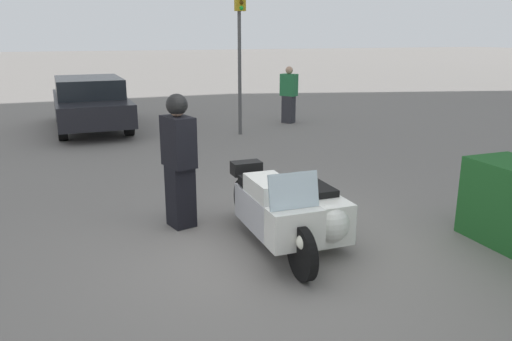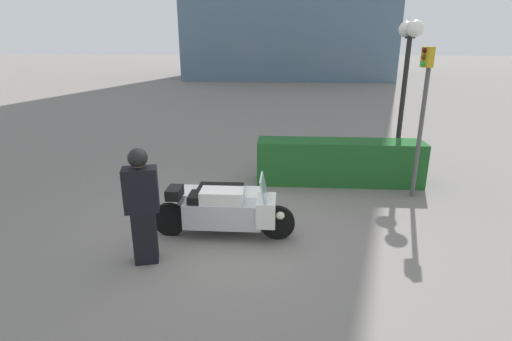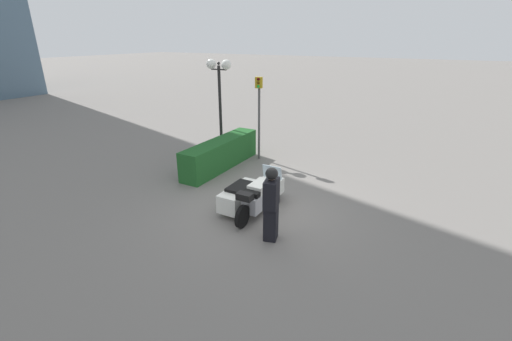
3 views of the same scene
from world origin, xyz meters
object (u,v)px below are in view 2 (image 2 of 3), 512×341
Objects in this scene: police_motorcycle at (227,206)px; hedge_bush_curbside at (339,162)px; officer_rider at (142,204)px; traffic_light_near at (423,101)px; twin_lamp_post at (408,52)px.

hedge_bush_curbside is (2.33, 2.64, 0.07)m from police_motorcycle.
police_motorcycle is at bearing -131.43° from hedge_bush_curbside.
police_motorcycle is 1.70m from officer_rider.
traffic_light_near reaches higher than officer_rider.
police_motorcycle is 3.52m from hedge_bush_curbside.
twin_lamp_post reaches higher than police_motorcycle.
traffic_light_near is (3.83, 1.87, 1.65)m from police_motorcycle.
twin_lamp_post reaches higher than officer_rider.
hedge_bush_curbside is 2.32m from traffic_light_near.
officer_rider is at bearing -133.70° from police_motorcycle.
officer_rider is 0.58× the size of traffic_light_near.
twin_lamp_post is at bearing 119.27° from officer_rider.
officer_rider is at bearing -135.97° from twin_lamp_post.
twin_lamp_post is (3.97, 3.75, 2.56)m from police_motorcycle.
officer_rider is 0.47× the size of hedge_bush_curbside.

